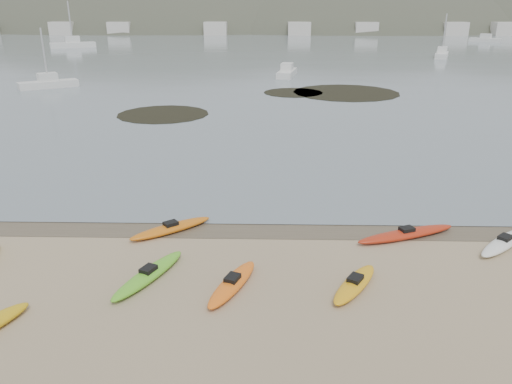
{
  "coord_description": "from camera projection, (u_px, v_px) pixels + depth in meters",
  "views": [
    {
      "loc": [
        0.47,
        -19.44,
        8.78
      ],
      "look_at": [
        0.0,
        0.0,
        1.5
      ],
      "focal_mm": 35.0,
      "sensor_mm": 36.0,
      "label": 1
    }
  ],
  "objects": [
    {
      "name": "ground",
      "position": [
        256.0,
        225.0,
        21.29
      ],
      "size": [
        600.0,
        600.0,
        0.0
      ],
      "primitive_type": "plane",
      "color": "tan",
      "rests_on": "ground"
    },
    {
      "name": "wet_sand",
      "position": [
        256.0,
        228.0,
        21.01
      ],
      "size": [
        60.0,
        60.0,
        0.0
      ],
      "primitive_type": "plane",
      "color": "brown",
      "rests_on": "ground"
    },
    {
      "name": "water",
      "position": [
        268.0,
        21.0,
        302.15
      ],
      "size": [
        1200.0,
        1200.0,
        0.0
      ],
      "primitive_type": "plane",
      "color": "slate",
      "rests_on": "ground"
    },
    {
      "name": "kayaks",
      "position": [
        237.0,
        262.0,
        17.89
      ],
      "size": [
        21.58,
        9.82,
        0.34
      ],
      "color": "gold",
      "rests_on": "ground"
    },
    {
      "name": "kelp_mats",
      "position": [
        295.0,
        98.0,
        50.59
      ],
      "size": [
        26.9,
        21.32,
        0.04
      ],
      "color": "black",
      "rests_on": "water"
    },
    {
      "name": "moored_boats",
      "position": [
        258.0,
        50.0,
        98.53
      ],
      "size": [
        107.53,
        84.03,
        1.33
      ],
      "color": "silver",
      "rests_on": "ground"
    },
    {
      "name": "far_hills",
      "position": [
        362.0,
        69.0,
        207.59
      ],
      "size": [
        550.0,
        135.0,
        80.0
      ],
      "color": "#384235",
      "rests_on": "ground"
    },
    {
      "name": "far_town",
      "position": [
        286.0,
        29.0,
        156.21
      ],
      "size": [
        199.0,
        5.0,
        4.0
      ],
      "color": "beige",
      "rests_on": "ground"
    }
  ]
}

